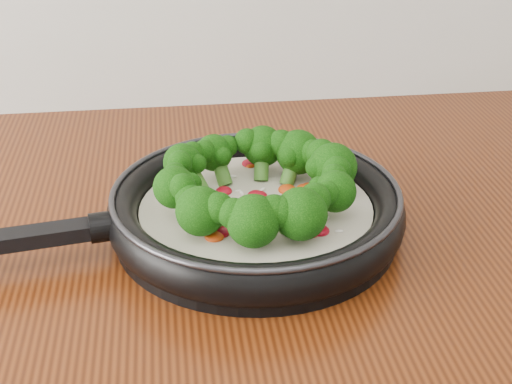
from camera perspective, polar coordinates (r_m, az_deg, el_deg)
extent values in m
cylinder|color=black|center=(0.79, 0.00, -2.82)|extent=(0.35, 0.35, 0.01)
torus|color=black|center=(0.78, 0.00, -1.35)|extent=(0.36, 0.36, 0.03)
torus|color=#2D2D33|center=(0.77, 0.00, 0.04)|extent=(0.35, 0.35, 0.01)
cube|color=black|center=(0.76, -18.01, -3.49)|extent=(0.19, 0.05, 0.02)
cylinder|color=black|center=(0.76, -11.78, -2.67)|extent=(0.03, 0.04, 0.03)
cylinder|color=beige|center=(0.78, 0.00, -1.78)|extent=(0.28, 0.28, 0.02)
ellipsoid|color=#9F0717|center=(0.83, 6.52, 0.65)|extent=(0.02, 0.02, 0.01)
ellipsoid|color=#9F0717|center=(0.78, 0.78, -0.87)|extent=(0.02, 0.02, 0.01)
ellipsoid|color=#D73F0D|center=(0.72, -3.27, -3.50)|extent=(0.03, 0.03, 0.01)
ellipsoid|color=#9F0717|center=(0.80, -0.02, -0.25)|extent=(0.02, 0.02, 0.01)
ellipsoid|color=#9F0717|center=(0.73, -2.81, -3.16)|extent=(0.03, 0.03, 0.01)
ellipsoid|color=#D73F0D|center=(0.78, 3.29, -1.22)|extent=(0.03, 0.03, 0.01)
ellipsoid|color=#9F0717|center=(0.77, 2.24, -1.44)|extent=(0.02, 0.02, 0.01)
ellipsoid|color=#9F0717|center=(0.80, 0.26, -0.29)|extent=(0.02, 0.02, 0.01)
ellipsoid|color=#D73F0D|center=(0.82, -4.64, 0.28)|extent=(0.02, 0.02, 0.01)
ellipsoid|color=#9F0717|center=(0.74, 4.98, -3.04)|extent=(0.03, 0.03, 0.01)
ellipsoid|color=#9F0717|center=(0.87, -0.48, 2.24)|extent=(0.03, 0.03, 0.01)
ellipsoid|color=#D73F0D|center=(0.81, 2.45, 0.17)|extent=(0.03, 0.03, 0.01)
ellipsoid|color=#9F0717|center=(0.80, 6.10, -0.55)|extent=(0.02, 0.02, 0.01)
ellipsoid|color=#9F0717|center=(0.78, 1.66, -0.92)|extent=(0.02, 0.02, 0.01)
ellipsoid|color=#D73F0D|center=(0.82, 4.13, 0.37)|extent=(0.02, 0.02, 0.01)
ellipsoid|color=#9F0717|center=(0.75, -0.96, -2.40)|extent=(0.02, 0.02, 0.01)
ellipsoid|color=#9F0717|center=(0.76, 0.91, -1.86)|extent=(0.02, 0.02, 0.01)
ellipsoid|color=#D73F0D|center=(0.87, -0.45, 2.14)|extent=(0.02, 0.02, 0.01)
ellipsoid|color=#9F0717|center=(0.73, 4.24, -3.23)|extent=(0.02, 0.02, 0.01)
ellipsoid|color=#9F0717|center=(0.81, -2.52, 0.06)|extent=(0.03, 0.03, 0.01)
ellipsoid|color=#D73F0D|center=(0.81, 3.89, 0.16)|extent=(0.03, 0.03, 0.01)
ellipsoid|color=#9F0717|center=(0.79, -0.38, -0.67)|extent=(0.02, 0.02, 0.01)
ellipsoid|color=white|center=(0.80, -2.72, -0.31)|extent=(0.01, 0.01, 0.00)
ellipsoid|color=white|center=(0.84, 6.28, 1.08)|extent=(0.01, 0.01, 0.00)
ellipsoid|color=white|center=(0.84, -1.83, 1.24)|extent=(0.01, 0.01, 0.00)
ellipsoid|color=white|center=(0.81, 0.52, 0.20)|extent=(0.01, 0.01, 0.00)
ellipsoid|color=white|center=(0.78, -0.34, -1.09)|extent=(0.01, 0.00, 0.00)
ellipsoid|color=white|center=(0.74, 6.51, -3.07)|extent=(0.01, 0.00, 0.00)
ellipsoid|color=white|center=(0.84, -4.44, 1.02)|extent=(0.01, 0.01, 0.00)
ellipsoid|color=white|center=(0.76, 5.50, -2.05)|extent=(0.01, 0.01, 0.00)
ellipsoid|color=white|center=(0.74, -2.97, -2.72)|extent=(0.01, 0.01, 0.00)
ellipsoid|color=white|center=(0.75, -0.47, -2.16)|extent=(0.01, 0.01, 0.00)
ellipsoid|color=white|center=(0.81, 2.04, 0.15)|extent=(0.01, 0.01, 0.00)
ellipsoid|color=white|center=(0.81, -1.40, 0.06)|extent=(0.01, 0.01, 0.00)
ellipsoid|color=white|center=(0.79, -2.80, -0.69)|extent=(0.01, 0.00, 0.00)
ellipsoid|color=white|center=(0.78, -0.04, -0.84)|extent=(0.00, 0.01, 0.00)
ellipsoid|color=white|center=(0.79, 0.39, -0.72)|extent=(0.01, 0.01, 0.00)
ellipsoid|color=white|center=(0.80, -1.13, -0.09)|extent=(0.01, 0.01, 0.00)
ellipsoid|color=white|center=(0.75, -3.05, -2.25)|extent=(0.01, 0.01, 0.00)
ellipsoid|color=white|center=(0.82, 3.48, 0.37)|extent=(0.01, 0.01, 0.00)
ellipsoid|color=white|center=(0.79, -0.60, -0.73)|extent=(0.01, 0.01, 0.00)
ellipsoid|color=white|center=(0.73, 2.47, -3.22)|extent=(0.01, 0.01, 0.00)
ellipsoid|color=white|center=(0.72, 0.79, -3.84)|extent=(0.01, 0.01, 0.00)
ellipsoid|color=white|center=(0.75, -1.97, -2.26)|extent=(0.01, 0.01, 0.00)
ellipsoid|color=white|center=(0.79, 2.33, -0.85)|extent=(0.00, 0.01, 0.00)
ellipsoid|color=white|center=(0.77, 1.02, -1.57)|extent=(0.01, 0.01, 0.00)
ellipsoid|color=white|center=(0.83, -4.33, 0.69)|extent=(0.01, 0.01, 0.00)
ellipsoid|color=white|center=(0.76, 0.81, -1.73)|extent=(0.00, 0.01, 0.00)
cylinder|color=#4C882C|center=(0.79, 4.82, 0.56)|extent=(0.03, 0.02, 0.04)
sphere|color=black|center=(0.79, 6.02, 1.96)|extent=(0.06, 0.06, 0.05)
sphere|color=black|center=(0.80, 5.14, 3.00)|extent=(0.04, 0.04, 0.03)
sphere|color=black|center=(0.77, 6.32, 1.69)|extent=(0.04, 0.04, 0.03)
sphere|color=black|center=(0.78, 4.84, 1.93)|extent=(0.03, 0.03, 0.03)
cylinder|color=#4C882C|center=(0.82, 2.71, 1.64)|extent=(0.03, 0.03, 0.04)
sphere|color=black|center=(0.83, 3.32, 3.13)|extent=(0.06, 0.06, 0.05)
sphere|color=black|center=(0.83, 1.99, 3.80)|extent=(0.04, 0.04, 0.03)
sphere|color=black|center=(0.81, 4.34, 3.08)|extent=(0.03, 0.03, 0.03)
sphere|color=black|center=(0.81, 2.68, 2.83)|extent=(0.03, 0.03, 0.03)
cylinder|color=#4C882C|center=(0.83, 0.44, 2.03)|extent=(0.02, 0.03, 0.04)
sphere|color=black|center=(0.84, 0.54, 3.62)|extent=(0.05, 0.05, 0.05)
sphere|color=black|center=(0.83, -0.71, 3.99)|extent=(0.03, 0.03, 0.03)
sphere|color=black|center=(0.83, 1.74, 3.83)|extent=(0.03, 0.03, 0.03)
sphere|color=black|center=(0.82, 0.44, 3.24)|extent=(0.03, 0.03, 0.02)
cylinder|color=#4C882C|center=(0.82, -2.70, 1.61)|extent=(0.03, 0.03, 0.04)
sphere|color=black|center=(0.83, -3.30, 3.08)|extent=(0.05, 0.05, 0.04)
sphere|color=black|center=(0.81, -4.06, 3.17)|extent=(0.03, 0.03, 0.03)
sphere|color=black|center=(0.83, -2.23, 3.62)|extent=(0.03, 0.03, 0.02)
sphere|color=black|center=(0.81, -2.66, 2.79)|extent=(0.02, 0.02, 0.02)
cylinder|color=#4C882C|center=(0.80, -4.61, 0.84)|extent=(0.04, 0.03, 0.04)
sphere|color=black|center=(0.80, -5.76, 2.31)|extent=(0.05, 0.05, 0.04)
sphere|color=black|center=(0.78, -5.95, 2.29)|extent=(0.03, 0.03, 0.03)
sphere|color=black|center=(0.81, -5.00, 3.09)|extent=(0.03, 0.03, 0.02)
sphere|color=black|center=(0.79, -4.64, 2.23)|extent=(0.02, 0.02, 0.02)
cylinder|color=#4C882C|center=(0.76, -5.06, -0.76)|extent=(0.03, 0.02, 0.04)
sphere|color=black|center=(0.75, -6.39, 0.37)|extent=(0.05, 0.05, 0.04)
sphere|color=black|center=(0.73, -5.75, 0.40)|extent=(0.03, 0.03, 0.03)
sphere|color=black|center=(0.76, -6.35, 1.35)|extent=(0.03, 0.03, 0.03)
sphere|color=black|center=(0.75, -5.08, 0.67)|extent=(0.03, 0.03, 0.02)
cylinder|color=#4C882C|center=(0.73, -3.46, -2.18)|extent=(0.03, 0.03, 0.03)
sphere|color=black|center=(0.71, -4.35, -1.50)|extent=(0.06, 0.06, 0.05)
sphere|color=black|center=(0.70, -2.95, -1.25)|extent=(0.04, 0.04, 0.03)
sphere|color=black|center=(0.72, -5.20, -0.51)|extent=(0.03, 0.03, 0.03)
sphere|color=black|center=(0.72, -3.38, -0.85)|extent=(0.03, 0.03, 0.02)
cylinder|color=#4C882C|center=(0.71, -0.16, -2.83)|extent=(0.02, 0.03, 0.03)
sphere|color=black|center=(0.69, -0.21, -2.28)|extent=(0.06, 0.06, 0.05)
sphere|color=black|center=(0.69, 1.43, -1.51)|extent=(0.04, 0.04, 0.03)
sphere|color=black|center=(0.69, -1.81, -1.68)|extent=(0.03, 0.03, 0.03)
sphere|color=black|center=(0.71, -0.16, -1.44)|extent=(0.03, 0.03, 0.03)
cylinder|color=#4C882C|center=(0.72, 2.77, -2.40)|extent=(0.03, 0.03, 0.04)
sphere|color=black|center=(0.70, 3.51, -1.72)|extent=(0.06, 0.06, 0.05)
sphere|color=black|center=(0.71, 4.58, -0.58)|extent=(0.04, 0.04, 0.03)
sphere|color=black|center=(0.69, 2.00, -1.57)|extent=(0.03, 0.03, 0.03)
sphere|color=black|center=(0.71, 2.74, -0.99)|extent=(0.03, 0.03, 0.03)
cylinder|color=#4C882C|center=(0.75, 4.93, -1.00)|extent=(0.04, 0.03, 0.04)
sphere|color=black|center=(0.74, 6.21, 0.05)|extent=(0.05, 0.05, 0.04)
sphere|color=black|center=(0.75, 6.12, 1.18)|extent=(0.03, 0.03, 0.03)
sphere|color=black|center=(0.73, 5.61, -0.05)|extent=(0.03, 0.03, 0.03)
sphere|color=black|center=(0.75, 4.91, 0.40)|extent=(0.02, 0.02, 0.02)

